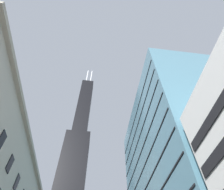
% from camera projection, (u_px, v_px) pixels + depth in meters
% --- Properties ---
extents(glass_office_midrise, '(16.56, 35.88, 45.46)m').
position_uv_depth(glass_office_midrise, '(183.00, 178.00, 39.61)').
color(glass_office_midrise, teal).
rests_on(glass_office_midrise, ground).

